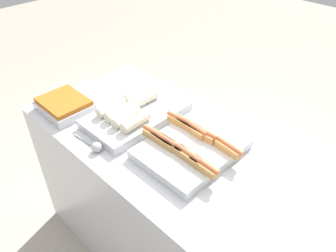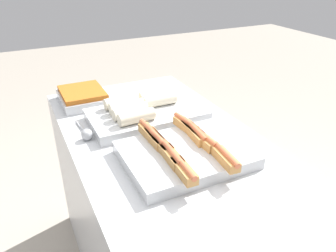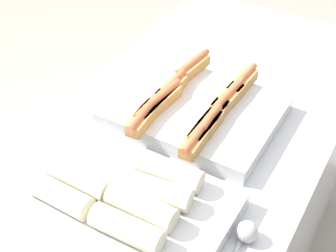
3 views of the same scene
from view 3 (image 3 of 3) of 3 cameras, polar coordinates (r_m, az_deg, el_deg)
The scene contains 4 objects.
counter at distance 1.72m, azimuth 1.42°, elevation -12.58°, with size 1.75×0.81×0.95m.
tray_hotdogs at distance 1.40m, azimuth 3.14°, elevation 2.11°, with size 0.46×0.49×0.10m.
tray_wraps at distance 1.15m, azimuth -5.98°, elevation -8.62°, with size 0.32×0.56×0.11m.
serving_spoon_near at distance 1.11m, azimuth 9.40°, elevation -13.06°, with size 0.21×0.05×0.05m.
Camera 3 is at (-0.92, -0.49, 1.85)m, focal length 50.00 mm.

